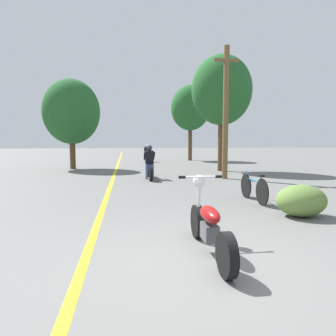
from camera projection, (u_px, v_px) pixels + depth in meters
name	position (u px, v px, depth m)	size (l,w,h in m)	color
ground_plane	(210.00, 262.00, 4.08)	(120.00, 120.00, 0.00)	#60605E
lane_stripe_center	(115.00, 171.00, 15.98)	(0.14, 48.00, 0.01)	yellow
utility_pole	(226.00, 111.00, 12.75)	(1.10, 0.24, 5.61)	brown
roadside_tree_right_near	(222.00, 91.00, 15.90)	(3.23, 2.90, 6.18)	#513A23
roadside_tree_right_far	(190.00, 108.00, 24.32)	(3.18, 2.86, 6.11)	#513A23
roadside_tree_left	(71.00, 112.00, 17.11)	(3.22, 2.90, 5.14)	#513A23
roadside_bush	(301.00, 201.00, 6.52)	(1.10, 0.88, 0.70)	#5B7A38
motorcycle_foreground	(209.00, 225.00, 4.40)	(0.72, 2.08, 1.09)	black
motorcycle_rider_lead	(150.00, 166.00, 12.87)	(0.50, 2.11, 1.46)	black
motorcycle_rider_far	(147.00, 155.00, 22.90)	(0.50, 2.07, 1.37)	black
bicycle_parked	(254.00, 188.00, 8.13)	(0.44, 1.73, 0.81)	black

